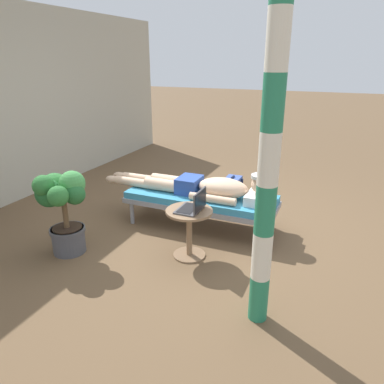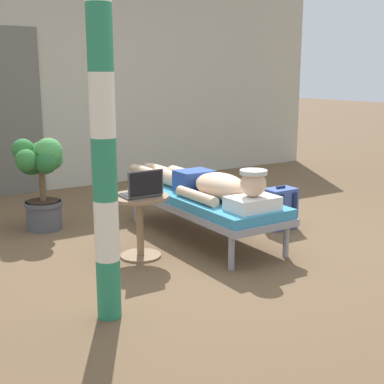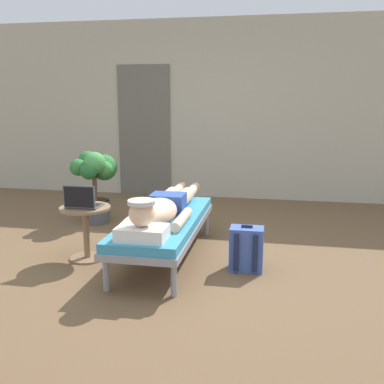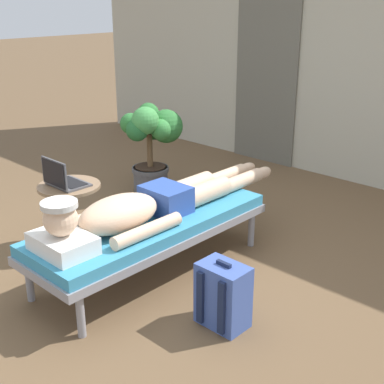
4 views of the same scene
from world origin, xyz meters
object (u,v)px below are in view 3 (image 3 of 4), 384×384
at_px(laptop, 82,202).
at_px(backpack, 246,249).
at_px(potted_plant, 96,178).
at_px(side_table, 86,224).
at_px(lounge_chair, 164,224).
at_px(person_reclining, 163,208).

bearing_deg(laptop, backpack, 2.46).
bearing_deg(potted_plant, side_table, -71.44).
bearing_deg(lounge_chair, potted_plant, 136.63).
height_order(lounge_chair, potted_plant, potted_plant).
relative_size(person_reclining, laptop, 7.00).
relative_size(laptop, backpack, 0.73).
bearing_deg(lounge_chair, side_table, -167.45).
distance_m(side_table, laptop, 0.23).
bearing_deg(lounge_chair, backpack, -10.52).
bearing_deg(person_reclining, backpack, -7.41).
bearing_deg(backpack, potted_plant, 147.62).
height_order(side_table, laptop, laptop).
height_order(person_reclining, side_table, person_reclining).
bearing_deg(backpack, person_reclining, 172.59).
distance_m(lounge_chair, side_table, 0.76).
height_order(side_table, potted_plant, potted_plant).
distance_m(side_table, potted_plant, 1.35).
distance_m(person_reclining, backpack, 0.87).
relative_size(side_table, laptop, 1.69).
bearing_deg(side_table, lounge_chair, 12.55).
height_order(person_reclining, potted_plant, potted_plant).
bearing_deg(potted_plant, person_reclining, -44.51).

